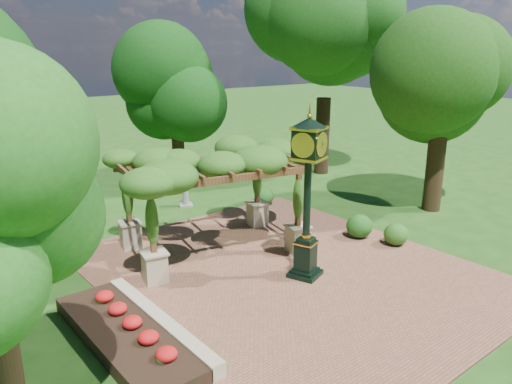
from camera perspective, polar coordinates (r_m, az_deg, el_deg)
ground at (r=14.80m, az=6.20°, el=-10.33°), size 120.00×120.00×0.00m
brick_plaza at (r=15.43m, az=3.55°, el=-9.01°), size 10.00×12.00×0.04m
border_wall at (r=12.63m, az=-10.92°, el=-14.48°), size 0.35×5.00×0.40m
flower_bed at (r=12.32m, az=-14.74°, el=-15.70°), size 1.50×5.00×0.36m
pedestal_clock at (r=14.17m, az=5.94°, el=0.94°), size 1.22×1.22×4.81m
pergola at (r=16.11m, az=-5.14°, el=2.90°), size 6.20×4.57×3.53m
sundial at (r=21.63m, az=-8.07°, el=-0.50°), size 0.72×0.72×1.00m
shrub_front at (r=17.84m, az=15.71°, el=-4.68°), size 1.05×1.05×0.75m
shrub_mid at (r=18.21m, az=11.73°, el=-3.83°), size 1.17×1.17×0.84m
shrub_back at (r=21.54m, az=0.96°, el=-0.48°), size 0.86×0.86×0.74m
tree_north at (r=24.96m, az=-9.17°, el=11.50°), size 4.25×4.25×6.75m
tree_east_far at (r=26.76m, az=8.02°, el=17.31°), size 5.41×5.41×10.45m
tree_east_near at (r=21.38m, az=20.82°, el=13.22°), size 4.70×4.70×8.54m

